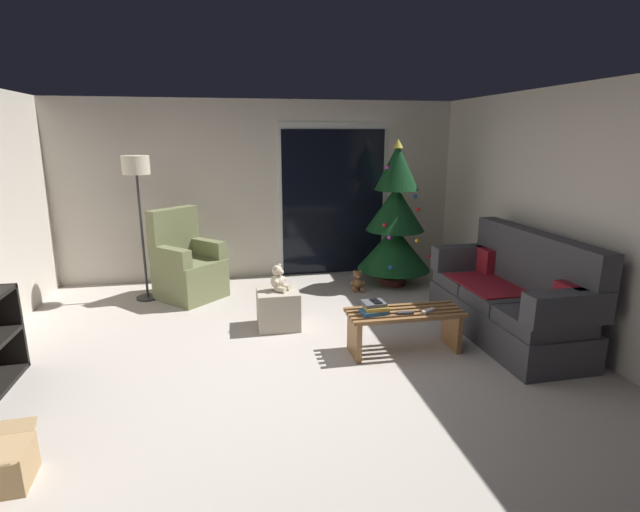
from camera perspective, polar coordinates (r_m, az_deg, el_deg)
The scene contains 17 objects.
ground_plane at distance 4.35m, azimuth -3.54°, elevation -13.44°, with size 7.00×7.00×0.00m, color #BCB2A8.
wall_back at distance 6.95m, azimuth -6.98°, elevation 7.78°, with size 5.72×0.12×2.50m, color beige.
wall_right at distance 5.13m, azimuth 29.85°, elevation 3.71°, with size 0.12×6.00×2.50m, color beige.
patio_door_frame at distance 7.04m, azimuth 1.56°, elevation 6.74°, with size 1.60×0.02×2.20m, color silver.
patio_door_glass at distance 7.03m, azimuth 1.59°, elevation 6.31°, with size 1.50×0.02×2.10m, color black.
couch at distance 5.27m, azimuth 21.83°, elevation -4.74°, with size 0.82×1.96×1.08m.
coffee_table at distance 4.66m, azimuth 10.03°, elevation -8.04°, with size 1.10×0.40×0.41m.
remote_graphite at distance 4.52m, azimuth 10.11°, elevation -6.71°, with size 0.04×0.16×0.02m, color #333338.
remote_white at distance 4.62m, azimuth 12.83°, elevation -6.37°, with size 0.04×0.16×0.02m, color silver.
book_stack at distance 4.48m, azimuth 6.51°, elevation -6.19°, with size 0.27×0.22×0.11m.
cell_phone at distance 4.47m, azimuth 6.70°, elevation -5.39°, with size 0.07×0.14×0.01m, color black.
christmas_tree at distance 6.55m, azimuth 8.95°, elevation 4.03°, with size 1.00×1.00×1.98m.
armchair at distance 6.27m, azimuth -15.57°, elevation -1.25°, with size 0.97×0.97×1.13m.
floor_lamp at distance 6.19m, azimuth -21.01°, elevation 8.54°, with size 0.32×0.32×1.78m.
ottoman at distance 5.19m, azimuth -4.97°, elevation -6.26°, with size 0.44×0.44×0.41m, color #B2A893.
teddy_bear_cream at distance 5.08m, azimuth -4.95°, elevation -2.82°, with size 0.22×0.21×0.29m.
teddy_bear_chestnut_by_tree at distance 6.38m, azimuth 4.49°, elevation -3.13°, with size 0.20×0.19×0.29m.
Camera 1 is at (-0.47, -3.83, 2.02)m, focal length 26.81 mm.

